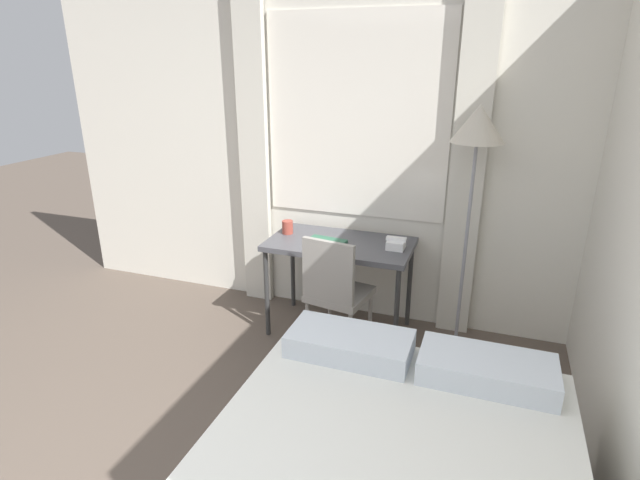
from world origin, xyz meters
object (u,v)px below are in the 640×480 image
Objects in this scene: desk_chair at (335,289)px; book at (326,242)px; desk at (340,250)px; mug at (288,227)px; standing_lamp at (477,143)px; telephone at (396,244)px.

book is (-0.15, 0.25, 0.25)m from desk_chair.
desk is 10.44× the size of mug.
standing_lamp is at bearing 1.92° from desk.
mug is (-0.35, 0.11, 0.04)m from book.
mug is at bearing 163.26° from book.
telephone reaches higher than book.
book is (-0.50, -0.07, -0.02)m from telephone.
telephone is at bearing 51.05° from desk_chair.
mug reaches higher than telephone.
mug reaches higher than desk.
book is 0.37m from mug.
desk is 0.43m from telephone.
desk is 0.46m from mug.
standing_lamp is (0.89, 0.03, 0.84)m from desk.
book is (-0.09, -0.06, 0.08)m from desk.
book is at bearing -172.43° from telephone.
book is 2.89× the size of mug.
desk_chair is at bearing -58.18° from book.
desk_chair is 6.28× the size of telephone.
book is at bearing -143.14° from desk.
telephone is at bearing 7.57° from book.
desk is 0.61× the size of standing_lamp.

